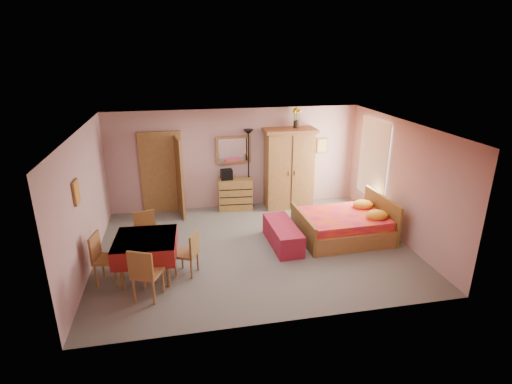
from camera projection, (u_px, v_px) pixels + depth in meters
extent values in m
plane|color=slate|center=(254.00, 247.00, 8.54)|extent=(6.50, 6.50, 0.00)
plane|color=brown|center=(254.00, 127.00, 7.65)|extent=(6.50, 6.50, 0.00)
cube|color=tan|center=(236.00, 159.00, 10.40)|extent=(6.50, 0.10, 2.60)
cube|color=tan|center=(287.00, 247.00, 5.79)|extent=(6.50, 0.10, 2.60)
cube|color=tan|center=(85.00, 202.00, 7.50)|extent=(0.10, 5.00, 2.60)
cube|color=tan|center=(400.00, 181.00, 8.69)|extent=(0.10, 5.00, 2.60)
cube|color=#9E6B35|center=(162.00, 173.00, 10.12)|extent=(1.06, 0.12, 2.15)
cube|color=white|center=(373.00, 160.00, 9.74)|extent=(0.08, 1.40, 1.95)
cube|color=orange|center=(76.00, 192.00, 6.81)|extent=(0.04, 0.32, 0.42)
cube|color=#D8BF59|center=(322.00, 146.00, 10.72)|extent=(0.30, 0.04, 0.40)
cube|color=#A27636|center=(235.00, 194.00, 10.46)|extent=(0.90, 0.50, 0.82)
cube|color=white|center=(233.00, 150.00, 10.26)|extent=(0.91, 0.10, 0.72)
cube|color=black|center=(227.00, 174.00, 10.25)|extent=(0.31, 0.23, 0.27)
cube|color=black|center=(249.00, 169.00, 10.40)|extent=(0.33, 0.33, 2.09)
cube|color=olive|center=(289.00, 169.00, 10.42)|extent=(1.34, 0.69, 2.10)
cube|color=yellow|center=(296.00, 118.00, 10.12)|extent=(0.22, 0.22, 0.51)
cube|color=#C1124C|center=(343.00, 219.00, 8.85)|extent=(2.01, 1.61, 0.91)
cube|color=maroon|center=(283.00, 235.00, 8.58)|extent=(0.58, 1.44, 0.47)
cube|color=maroon|center=(147.00, 257.00, 7.32)|extent=(1.14, 1.14, 0.80)
cube|color=#A56A37|center=(147.00, 272.00, 6.68)|extent=(0.58, 0.58, 0.96)
cube|color=#9A6534|center=(147.00, 236.00, 8.00)|extent=(0.51, 0.51, 0.94)
cube|color=#AE793B|center=(107.00, 258.00, 7.14)|extent=(0.51, 0.51, 0.95)
cube|color=brown|center=(186.00, 253.00, 7.41)|extent=(0.52, 0.52, 0.86)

